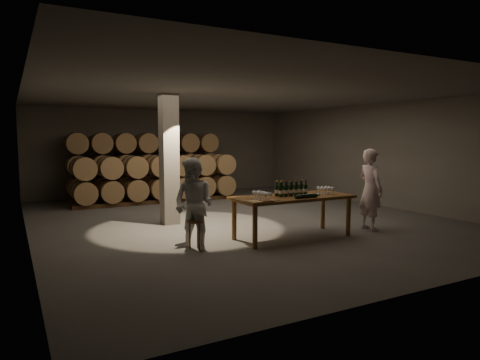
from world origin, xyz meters
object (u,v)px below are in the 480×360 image
bottle_cluster (291,190)px  person_woman (194,204)px  stool (195,225)px  person_man (370,189)px  plate (313,195)px  tasting_table (293,201)px  notebook_near (267,201)px

bottle_cluster → person_woman: person_woman is taller
stool → person_man: person_man is taller
plate → person_man: size_ratio=0.15×
bottle_cluster → person_woman: 2.26m
stool → person_woman: bearing=-130.7°
tasting_table → person_man: bearing=-5.4°
person_woman → tasting_table: bearing=57.4°
stool → notebook_near: bearing=-22.0°
tasting_table → notebook_near: bearing=-155.3°
plate → person_woman: person_woman is taller
bottle_cluster → stool: (-2.20, 0.04, -0.56)m
tasting_table → bottle_cluster: size_ratio=3.55×
stool → person_man: bearing=-4.1°
plate → person_man: bearing=-4.0°
plate → stool: bearing=175.8°
stool → person_woman: size_ratio=0.32×
bottle_cluster → plate: bearing=-18.1°
plate → bottle_cluster: bearing=161.9°
bottle_cluster → plate: bottle_cluster is taller
tasting_table → person_woman: (-2.24, 0.05, 0.08)m
notebook_near → person_man: bearing=21.6°
plate → stool: (-2.67, 0.19, -0.45)m
stool → person_man: size_ratio=0.30×
tasting_table → plate: bearing=-10.2°
tasting_table → bottle_cluster: bearing=80.0°
bottle_cluster → person_man: person_man is taller
plate → person_man: 1.57m
person_man → plate: bearing=89.0°
plate → stool: plate is taller
tasting_table → person_woman: size_ratio=1.48×
stool → person_man: (4.23, -0.30, 0.48)m
stool → person_woman: (-0.05, -0.06, 0.42)m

